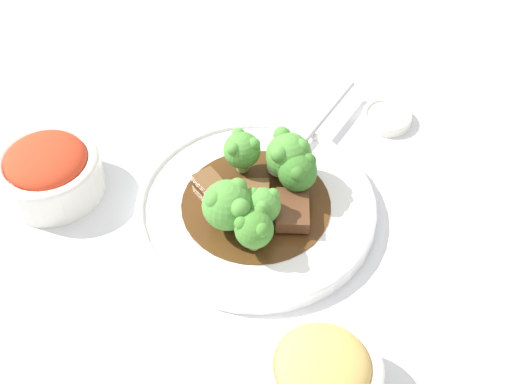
# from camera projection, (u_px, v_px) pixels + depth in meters

# --- Properties ---
(ground_plane) EXTENTS (4.00, 4.00, 0.00)m
(ground_plane) POSITION_uv_depth(u_px,v_px,m) (256.00, 213.00, 0.77)
(ground_plane) COLOR silver
(main_plate) EXTENTS (0.26, 0.26, 0.02)m
(main_plate) POSITION_uv_depth(u_px,v_px,m) (256.00, 207.00, 0.76)
(main_plate) COLOR white
(main_plate) RESTS_ON ground_plane
(beef_strip_0) EXTENTS (0.06, 0.06, 0.01)m
(beef_strip_0) POSITION_uv_depth(u_px,v_px,m) (258.00, 201.00, 0.75)
(beef_strip_0) COLOR brown
(beef_strip_0) RESTS_ON main_plate
(beef_strip_1) EXTENTS (0.04, 0.07, 0.01)m
(beef_strip_1) POSITION_uv_depth(u_px,v_px,m) (219.00, 192.00, 0.76)
(beef_strip_1) COLOR brown
(beef_strip_1) RESTS_ON main_plate
(beef_strip_2) EXTENTS (0.06, 0.06, 0.01)m
(beef_strip_2) POSITION_uv_depth(u_px,v_px,m) (292.00, 210.00, 0.74)
(beef_strip_2) COLOR #56331E
(beef_strip_2) RESTS_ON main_plate
(broccoli_floret_0) EXTENTS (0.05, 0.05, 0.06)m
(broccoli_floret_0) POSITION_uv_depth(u_px,v_px,m) (286.00, 153.00, 0.76)
(broccoli_floret_0) COLOR #8EB756
(broccoli_floret_0) RESTS_ON main_plate
(broccoli_floret_1) EXTENTS (0.04, 0.04, 0.05)m
(broccoli_floret_1) POSITION_uv_depth(u_px,v_px,m) (298.00, 172.00, 0.74)
(broccoli_floret_1) COLOR #7FA84C
(broccoli_floret_1) RESTS_ON main_plate
(broccoli_floret_2) EXTENTS (0.04, 0.04, 0.05)m
(broccoli_floret_2) POSITION_uv_depth(u_px,v_px,m) (254.00, 229.00, 0.69)
(broccoli_floret_2) COLOR #7FA84C
(broccoli_floret_2) RESTS_ON main_plate
(broccoli_floret_3) EXTENTS (0.04, 0.04, 0.05)m
(broccoli_floret_3) POSITION_uv_depth(u_px,v_px,m) (242.00, 150.00, 0.76)
(broccoli_floret_3) COLOR #8EB756
(broccoli_floret_3) RESTS_ON main_plate
(broccoli_floret_4) EXTENTS (0.04, 0.04, 0.04)m
(broccoli_floret_4) POSITION_uv_depth(u_px,v_px,m) (263.00, 205.00, 0.72)
(broccoli_floret_4) COLOR #8EB756
(broccoli_floret_4) RESTS_ON main_plate
(broccoli_floret_5) EXTENTS (0.05, 0.05, 0.06)m
(broccoli_floret_5) POSITION_uv_depth(u_px,v_px,m) (231.00, 207.00, 0.71)
(broccoli_floret_5) COLOR #7FA84C
(broccoli_floret_5) RESTS_ON main_plate
(serving_spoon) EXTENTS (0.19, 0.06, 0.01)m
(serving_spoon) POSITION_uv_depth(u_px,v_px,m) (294.00, 152.00, 0.79)
(serving_spoon) COLOR #B7B7BC
(serving_spoon) RESTS_ON main_plate
(side_bowl_kimchi) EXTENTS (0.11, 0.11, 0.06)m
(side_bowl_kimchi) POSITION_uv_depth(u_px,v_px,m) (49.00, 170.00, 0.77)
(side_bowl_kimchi) COLOR white
(side_bowl_kimchi) RESTS_ON ground_plane
(side_bowl_appetizer) EXTENTS (0.10, 0.10, 0.06)m
(side_bowl_appetizer) POSITION_uv_depth(u_px,v_px,m) (322.00, 375.00, 0.61)
(side_bowl_appetizer) COLOR white
(side_bowl_appetizer) RESTS_ON ground_plane
(sauce_dish) EXTENTS (0.06, 0.06, 0.01)m
(sauce_dish) POSITION_uv_depth(u_px,v_px,m) (387.00, 117.00, 0.86)
(sauce_dish) COLOR white
(sauce_dish) RESTS_ON ground_plane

